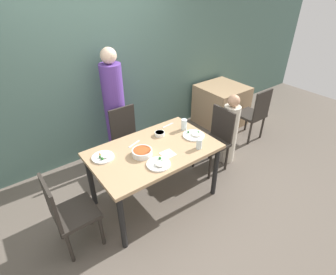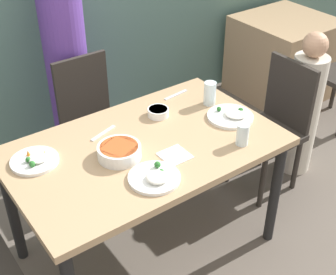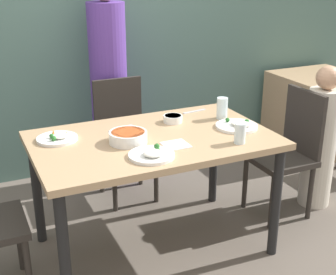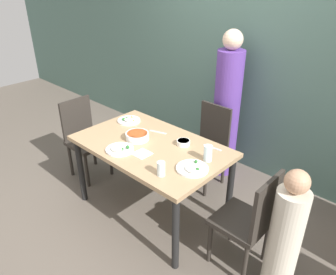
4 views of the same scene
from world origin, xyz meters
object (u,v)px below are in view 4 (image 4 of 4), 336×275
(bowl_curry, at_px, (137,136))
(plate_rice_adult, at_px, (129,120))
(chair_child_spot, at_px, (250,219))
(person_child, at_px, (285,237))
(chair_adult_spot, at_px, (208,143))
(person_adult, at_px, (226,110))
(glass_water_tall, at_px, (208,153))

(bowl_curry, height_order, plate_rice_adult, bowl_curry)
(chair_child_spot, bearing_deg, person_child, 90.00)
(chair_adult_spot, height_order, bowl_curry, chair_adult_spot)
(chair_adult_spot, distance_m, bowl_curry, 0.89)
(person_adult, xyz_separation_m, plate_rice_adult, (-0.61, -0.91, -0.01))
(chair_child_spot, distance_m, person_child, 0.29)
(person_child, bearing_deg, bowl_curry, -178.30)
(plate_rice_adult, bearing_deg, glass_water_tall, -3.16)
(bowl_curry, distance_m, glass_water_tall, 0.73)
(person_adult, xyz_separation_m, glass_water_tall, (0.47, -0.97, 0.05))
(plate_rice_adult, bearing_deg, bowl_curry, -29.69)
(chair_adult_spot, xyz_separation_m, chair_child_spot, (0.97, -0.75, 0.00))
(person_adult, bearing_deg, plate_rice_adult, -123.96)
(chair_adult_spot, distance_m, glass_water_tall, 0.87)
(chair_child_spot, relative_size, glass_water_tall, 6.42)
(chair_adult_spot, bearing_deg, chair_child_spot, -37.98)
(person_adult, xyz_separation_m, person_child, (1.25, -1.07, -0.29))
(chair_adult_spot, relative_size, chair_child_spot, 1.00)
(person_child, height_order, bowl_curry, person_child)
(chair_child_spot, xyz_separation_m, plate_rice_adult, (-1.58, 0.16, 0.29))
(chair_child_spot, xyz_separation_m, glass_water_tall, (-0.50, 0.10, 0.34))
(glass_water_tall, bearing_deg, chair_adult_spot, 125.56)
(chair_adult_spot, bearing_deg, person_child, -31.07)
(person_child, distance_m, glass_water_tall, 0.86)
(bowl_curry, bearing_deg, person_child, 1.70)
(chair_adult_spot, distance_m, plate_rice_adult, 0.90)
(person_adult, distance_m, person_child, 1.67)
(person_child, xyz_separation_m, bowl_curry, (-1.50, -0.04, 0.30))
(person_child, xyz_separation_m, plate_rice_adult, (-1.86, 0.16, 0.28))
(chair_adult_spot, bearing_deg, glass_water_tall, -54.44)
(chair_child_spot, distance_m, glass_water_tall, 0.62)
(chair_child_spot, bearing_deg, chair_adult_spot, -127.98)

